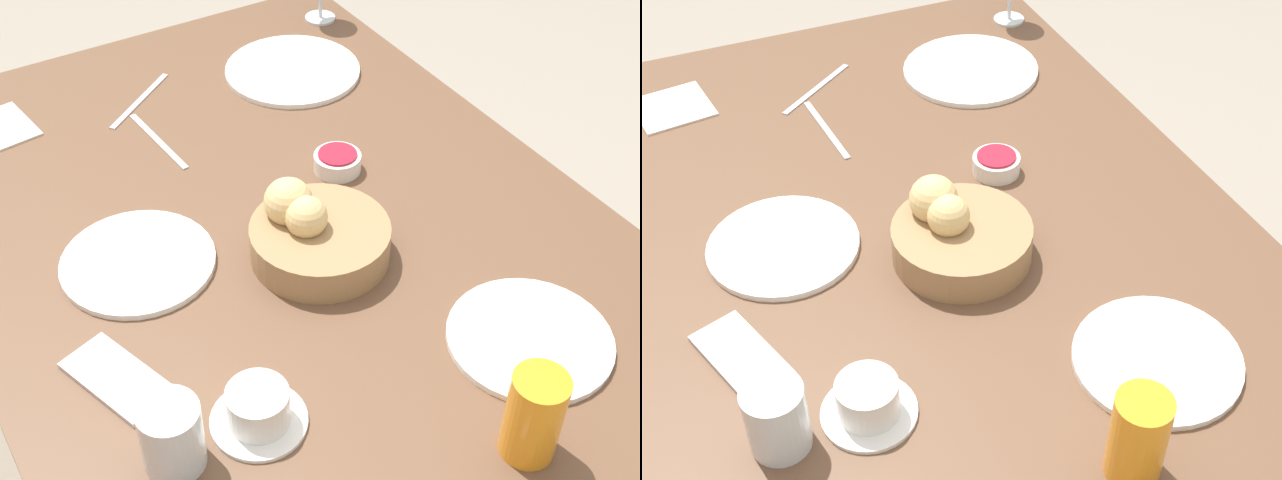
# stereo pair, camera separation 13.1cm
# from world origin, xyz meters

# --- Properties ---
(dining_table) EXTENTS (1.38, 0.95, 0.73)m
(dining_table) POSITION_xyz_m (0.00, 0.00, 0.64)
(dining_table) COLOR brown
(dining_table) RESTS_ON ground_plane
(bread_basket) EXTENTS (0.21, 0.21, 0.11)m
(bread_basket) POSITION_xyz_m (-0.07, -0.02, 0.77)
(bread_basket) COLOR #99754C
(bread_basket) RESTS_ON dining_table
(plate_near_left) EXTENTS (0.23, 0.23, 0.01)m
(plate_near_left) POSITION_xyz_m (-0.37, -0.18, 0.73)
(plate_near_left) COLOR white
(plate_near_left) RESTS_ON dining_table
(plate_near_right) EXTENTS (0.26, 0.26, 0.01)m
(plate_near_right) POSITION_xyz_m (0.40, -0.25, 0.73)
(plate_near_right) COLOR white
(plate_near_right) RESTS_ON dining_table
(plate_far_center) EXTENTS (0.23, 0.23, 0.01)m
(plate_far_center) POSITION_xyz_m (0.04, 0.22, 0.73)
(plate_far_center) COLOR white
(plate_far_center) RESTS_ON dining_table
(juice_glass) EXTENTS (0.07, 0.07, 0.13)m
(juice_glass) POSITION_xyz_m (-0.50, -0.06, 0.79)
(juice_glass) COLOR orange
(juice_glass) RESTS_ON dining_table
(water_tumbler) EXTENTS (0.08, 0.08, 0.10)m
(water_tumbler) POSITION_xyz_m (-0.30, 0.31, 0.78)
(water_tumbler) COLOR silver
(water_tumbler) RESTS_ON dining_table
(coffee_cup) EXTENTS (0.12, 0.12, 0.06)m
(coffee_cup) POSITION_xyz_m (-0.30, 0.20, 0.75)
(coffee_cup) COLOR white
(coffee_cup) RESTS_ON dining_table
(jam_bowl_berry) EXTENTS (0.08, 0.08, 0.03)m
(jam_bowl_berry) POSITION_xyz_m (0.09, -0.16, 0.75)
(jam_bowl_berry) COLOR white
(jam_bowl_berry) RESTS_ON dining_table
(fork_silver) EXTENTS (0.13, 0.16, 0.00)m
(fork_silver) POSITION_xyz_m (0.46, 0.04, 0.73)
(fork_silver) COLOR #B7B7BC
(fork_silver) RESTS_ON dining_table
(knife_silver) EXTENTS (0.20, 0.03, 0.00)m
(knife_silver) POSITION_xyz_m (0.32, 0.07, 0.73)
(knife_silver) COLOR #B7B7BC
(knife_silver) RESTS_ON dining_table
(cell_phone) EXTENTS (0.17, 0.12, 0.01)m
(cell_phone) POSITION_xyz_m (-0.15, 0.33, 0.73)
(cell_phone) COLOR silver
(cell_phone) RESTS_ON dining_table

